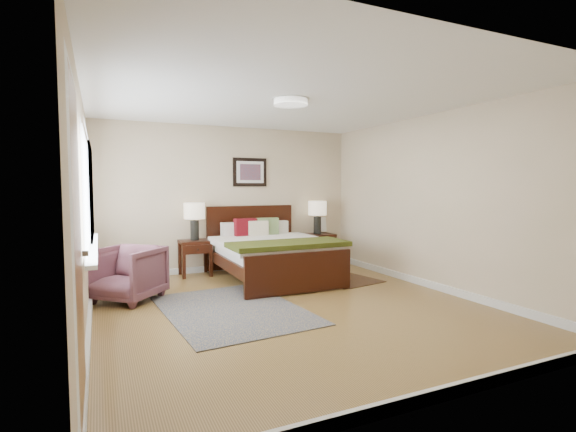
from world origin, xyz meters
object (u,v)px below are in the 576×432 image
(nightstand_right, at_px, (318,246))
(lamp_right, at_px, (317,211))
(rug_persian, at_px, (232,309))
(nightstand_left, at_px, (195,248))
(armchair, at_px, (127,274))
(lamp_left, at_px, (194,214))
(bed, at_px, (271,247))

(nightstand_right, bearing_deg, lamp_right, 90.00)
(lamp_right, distance_m, rug_persian, 3.28)
(lamp_right, bearing_deg, rug_persian, -137.36)
(nightstand_left, height_order, rug_persian, nightstand_left)
(rug_persian, bearing_deg, nightstand_left, 84.93)
(nightstand_left, distance_m, armchair, 1.61)
(nightstand_right, relative_size, lamp_right, 0.96)
(rug_persian, bearing_deg, lamp_right, 37.94)
(nightstand_left, bearing_deg, nightstand_right, 0.21)
(nightstand_right, distance_m, lamp_right, 0.66)
(lamp_left, relative_size, rug_persian, 0.29)
(nightstand_right, bearing_deg, bed, -148.42)
(nightstand_left, relative_size, lamp_left, 0.96)
(nightstand_right, xyz_separation_m, lamp_left, (-2.29, 0.01, 0.66))
(bed, xyz_separation_m, rug_persian, (-1.05, -1.34, -0.51))
(bed, distance_m, nightstand_left, 1.28)
(lamp_left, bearing_deg, bed, -37.10)
(armchair, bearing_deg, lamp_right, 61.04)
(lamp_left, bearing_deg, rug_persian, -90.37)
(lamp_right, bearing_deg, armchair, -161.02)
(bed, xyz_separation_m, lamp_right, (1.25, 0.78, 0.50))
(rug_persian, bearing_deg, armchair, 134.63)
(nightstand_left, bearing_deg, lamp_left, 90.00)
(lamp_right, bearing_deg, nightstand_right, -90.00)
(bed, distance_m, lamp_left, 1.39)
(bed, bearing_deg, rug_persian, -128.11)
(armchair, xyz_separation_m, rug_persian, (1.10, -0.95, -0.34))
(lamp_left, relative_size, armchair, 0.79)
(lamp_left, bearing_deg, lamp_right, 0.00)
(armchair, height_order, rug_persian, armchair)
(lamp_left, bearing_deg, nightstand_left, -90.00)
(nightstand_right, height_order, lamp_right, lamp_right)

